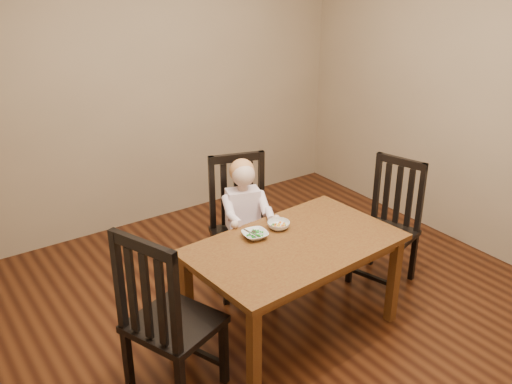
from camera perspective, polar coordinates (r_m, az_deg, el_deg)
room at (r=3.69m, az=3.07°, el=5.38°), size 4.01×4.01×2.71m
dining_table at (r=3.81m, az=3.88°, el=-6.15°), size 1.45×0.94×0.70m
chair_child at (r=4.38m, az=-1.42°, el=-3.49°), size 0.56×0.55×1.05m
chair_left at (r=3.37m, az=-8.90°, el=-12.51°), size 0.60×0.61×1.11m
chair_right at (r=4.58m, az=13.05°, el=-3.22°), size 0.52×0.53×1.00m
toddler at (r=4.27m, az=-1.24°, el=-2.11°), size 0.43×0.48×0.56m
bowl_peas at (r=3.82m, az=-0.10°, el=-4.30°), size 0.19×0.19×0.04m
bowl_veg at (r=3.94m, az=2.27°, el=-3.33°), size 0.18×0.18×0.05m
fork at (r=3.77m, az=-0.38°, el=-4.27°), size 0.07×0.11×0.05m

